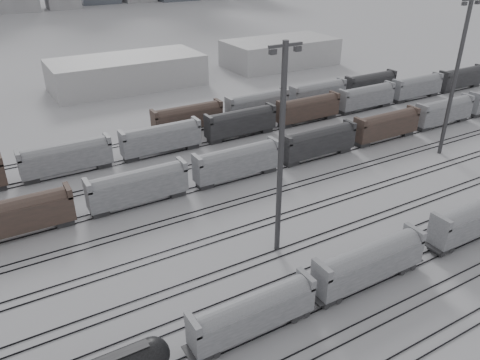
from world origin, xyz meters
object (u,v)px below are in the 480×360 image
hopper_car_a (253,312)px  light_mast_c (281,150)px  hopper_car_b (369,261)px  hopper_car_c (475,217)px

hopper_car_a → light_mast_c: size_ratio=0.51×
hopper_car_a → hopper_car_b: size_ratio=0.92×
hopper_car_a → hopper_car_b: 15.47m
hopper_car_b → light_mast_c: 16.16m
hopper_car_a → hopper_car_c: size_ratio=0.91×
hopper_car_c → light_mast_c: size_ratio=0.56×
hopper_car_a → hopper_car_c: hopper_car_c is taller
hopper_car_b → light_mast_c: size_ratio=0.55×
hopper_car_b → hopper_car_c: 18.70m
hopper_car_c → light_mast_c: 28.28m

